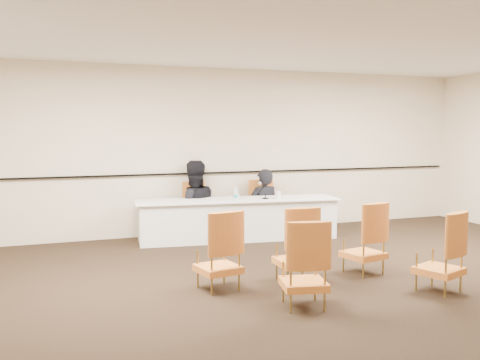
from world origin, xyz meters
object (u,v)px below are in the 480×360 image
object	(u,v)px
panelist_second_chair	(193,209)
aud_chair_back_right	(439,251)
water_bottle	(236,193)
drinking_glass	(237,197)
coffee_cup	(278,195)
panelist_main_chair	(264,207)
panel_table	(238,219)
aud_chair_back_left	(304,263)
aud_chair_front_left	(218,250)
panelist_main	(264,212)
aud_chair_front_right	(364,238)
microphone	(265,191)
panelist_second	(193,212)
aud_chair_front_mid	(296,244)

from	to	relation	value
panelist_second_chair	aud_chair_back_right	world-z (taller)	same
water_bottle	drinking_glass	xyz separation A→B (m)	(0.04, 0.02, -0.06)
drinking_glass	aud_chair_back_right	distance (m)	3.77
coffee_cup	panelist_main_chair	bearing A→B (deg)	89.57
water_bottle	coffee_cup	xyz separation A→B (m)	(0.74, -0.12, -0.05)
panel_table	aud_chair_back_left	distance (m)	3.62
aud_chair_front_left	drinking_glass	bearing A→B (deg)	54.89
panelist_main	panelist_main_chair	world-z (taller)	panelist_main
panelist_main_chair	coffee_cup	bearing A→B (deg)	-82.88
panelist_second_chair	aud_chair_front_right	xyz separation A→B (m)	(1.38, -3.26, 0.00)
panelist_main_chair	aud_chair_back_right	world-z (taller)	same
panelist_main	aud_chair_back_right	world-z (taller)	panelist_main
microphone	aud_chair_back_right	bearing A→B (deg)	-93.44
panelist_main	panelist_main_chair	distance (m)	0.10
panelist_main	drinking_glass	size ratio (longest dim) A/B	15.93
water_bottle	panelist_second	bearing A→B (deg)	128.18
aud_chair_front_mid	aud_chair_back_right	size ratio (longest dim) A/B	1.00
panelist_main	panelist_second	bearing A→B (deg)	-7.75
panelist_second	drinking_glass	size ratio (longest dim) A/B	18.32
coffee_cup	aud_chair_front_right	world-z (taller)	aud_chair_front_right
panel_table	panelist_second_chair	distance (m)	0.88
panelist_second_chair	coffee_cup	xyz separation A→B (m)	(1.29, -0.82, 0.29)
panelist_main	microphone	world-z (taller)	panelist_main
panelist_second_chair	aud_chair_front_left	world-z (taller)	same
aud_chair_front_left	panelist_main_chair	bearing A→B (deg)	48.16
panelist_main_chair	drinking_glass	bearing A→B (deg)	-136.86
panelist_second	coffee_cup	world-z (taller)	panelist_second
microphone	drinking_glass	xyz separation A→B (m)	(-0.48, 0.09, -0.10)
panelist_main_chair	aud_chair_back_right	bearing A→B (deg)	-76.02
microphone	aud_chair_back_left	xyz separation A→B (m)	(-1.04, -3.41, -0.37)
aud_chair_front_left	aud_chair_back_left	xyz separation A→B (m)	(0.65, -0.92, 0.00)
panelist_main_chair	aud_chair_back_right	size ratio (longest dim) A/B	1.00
water_bottle	microphone	bearing A→B (deg)	-8.35
panel_table	water_bottle	xyz separation A→B (m)	(-0.07, -0.08, 0.46)
water_bottle	aud_chair_back_left	world-z (taller)	aud_chair_back_left
panelist_second_chair	panelist_second	bearing A→B (deg)	0.00
microphone	panel_table	bearing A→B (deg)	145.82
aud_chair_front_right	aud_chair_back_right	distance (m)	1.06
panelist_main	panelist_main_chair	xyz separation A→B (m)	(0.00, 0.00, 0.10)
panel_table	aud_chair_back_left	world-z (taller)	aud_chair_back_left
panelist_main_chair	water_bottle	bearing A→B (deg)	-137.17
panel_table	panelist_main	world-z (taller)	panelist_main
water_bottle	aud_chair_front_left	distance (m)	2.84
panel_table	aud_chair_front_right	size ratio (longest dim) A/B	3.67
panelist_second	aud_chair_front_right	xyz separation A→B (m)	(1.38, -3.26, 0.05)
panelist_main_chair	aud_chair_front_left	world-z (taller)	same
aud_chair_front_mid	aud_chair_front_left	bearing A→B (deg)	-179.24
microphone	aud_chair_back_right	xyz separation A→B (m)	(0.69, -3.48, -0.37)
aud_chair_front_right	drinking_glass	bearing A→B (deg)	95.79
aud_chair_front_mid	aud_chair_front_right	size ratio (longest dim) A/B	1.00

